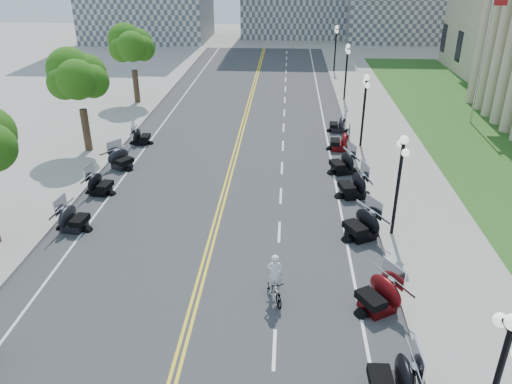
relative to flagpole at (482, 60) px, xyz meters
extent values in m
plane|color=gray|center=(-18.00, -22.00, -5.00)|extent=(160.00, 160.00, 0.00)
cube|color=#333335|center=(-18.00, -12.00, -5.00)|extent=(16.00, 90.00, 0.01)
cube|color=yellow|center=(-18.12, -12.00, -4.99)|extent=(0.12, 90.00, 0.00)
cube|color=yellow|center=(-17.88, -12.00, -4.99)|extent=(0.12, 90.00, 0.00)
cube|color=white|center=(-11.60, -12.00, -4.99)|extent=(0.12, 90.00, 0.00)
cube|color=white|center=(-24.40, -12.00, -4.99)|extent=(0.12, 90.00, 0.00)
cube|color=white|center=(-14.80, -26.00, -4.99)|extent=(0.12, 2.00, 0.00)
cube|color=white|center=(-14.80, -22.00, -4.99)|extent=(0.12, 2.00, 0.00)
cube|color=white|center=(-14.80, -18.00, -4.99)|extent=(0.12, 2.00, 0.00)
cube|color=white|center=(-14.80, -14.00, -4.99)|extent=(0.12, 2.00, 0.00)
cube|color=white|center=(-14.80, -10.00, -4.99)|extent=(0.12, 2.00, 0.00)
cube|color=white|center=(-14.80, -6.00, -4.99)|extent=(0.12, 2.00, 0.00)
cube|color=white|center=(-14.80, -2.00, -4.99)|extent=(0.12, 2.00, 0.00)
cube|color=white|center=(-14.80, 2.00, -4.99)|extent=(0.12, 2.00, 0.00)
cube|color=white|center=(-14.80, 6.00, -4.99)|extent=(0.12, 2.00, 0.00)
cube|color=white|center=(-14.80, 10.00, -4.99)|extent=(0.12, 2.00, 0.00)
cube|color=white|center=(-14.80, 14.00, -4.99)|extent=(0.12, 2.00, 0.00)
cube|color=white|center=(-14.80, 18.00, -4.99)|extent=(0.12, 2.00, 0.00)
cube|color=white|center=(-14.80, 22.00, -4.99)|extent=(0.12, 2.00, 0.00)
cube|color=white|center=(-14.80, 26.00, -4.99)|extent=(0.12, 2.00, 0.00)
cube|color=white|center=(-14.80, 30.00, -4.99)|extent=(0.12, 2.00, 0.00)
cube|color=#9E9991|center=(-7.50, -12.00, -4.92)|extent=(5.00, 90.00, 0.15)
cube|color=#9E9991|center=(-28.50, -12.00, -4.92)|extent=(5.00, 90.00, 0.15)
cube|color=#356023|center=(-0.50, -4.00, -4.95)|extent=(9.00, 60.00, 0.10)
imported|color=#A51414|center=(-14.89, -23.27, -4.48)|extent=(1.04, 1.78, 1.03)
imported|color=silver|center=(-14.89, -23.27, -3.09)|extent=(0.64, 0.42, 1.75)
camera|label=1|loc=(-14.60, -39.11, 7.39)|focal=35.00mm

